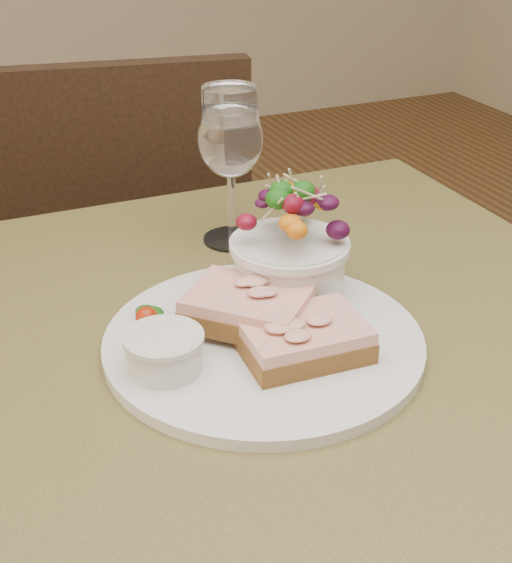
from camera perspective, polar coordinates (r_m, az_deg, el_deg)
name	(u,v)px	position (r m, az deg, el deg)	size (l,w,h in m)	color
cafe_table	(268,425)	(0.82, 0.85, -10.42)	(0.80, 0.80, 0.75)	#453A1D
chair_far	(128,350)	(1.60, -9.27, -4.93)	(0.48, 0.48, 0.90)	black
dinner_plate	(263,342)	(0.75, 0.55, -4.40)	(0.31, 0.31, 0.01)	silver
sandwich_front	(303,338)	(0.72, 3.44, -4.13)	(0.12, 0.09, 0.03)	#452612
sandwich_back	(248,307)	(0.75, -0.61, -1.90)	(0.14, 0.14, 0.03)	#452612
ramekin	(164,350)	(0.70, -6.70, -5.00)	(0.07, 0.07, 0.04)	silver
salad_bowl	(290,242)	(0.79, 2.47, 2.87)	(0.11, 0.11, 0.13)	silver
garnish	(155,315)	(0.77, -7.39, -2.45)	(0.05, 0.04, 0.02)	#0E3E0B
wine_glass	(231,144)	(0.91, -1.86, 10.00)	(0.08, 0.08, 0.18)	white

